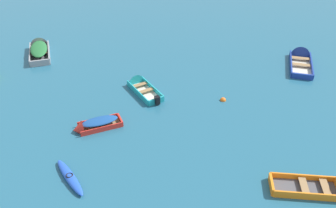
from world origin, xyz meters
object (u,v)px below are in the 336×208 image
at_px(rowboat_red_far_back, 92,125).
at_px(rowboat_turquoise_near_right, 139,85).
at_px(kayak_blue_far_left, 70,177).
at_px(rowboat_grey_back_row_right, 39,48).
at_px(mooring_buoy_near_foreground, 223,100).
at_px(rowboat_deep_blue_near_left, 300,57).
at_px(rowboat_orange_back_row_left, 329,189).

height_order(rowboat_red_far_back, rowboat_turquoise_near_right, rowboat_turquoise_near_right).
bearing_deg(kayak_blue_far_left, rowboat_grey_back_row_right, 100.42).
bearing_deg(mooring_buoy_near_foreground, rowboat_turquoise_near_right, 152.43).
distance_m(rowboat_red_far_back, rowboat_deep_blue_near_left, 17.74).
bearing_deg(rowboat_deep_blue_near_left, mooring_buoy_near_foreground, -150.35).
bearing_deg(rowboat_red_far_back, mooring_buoy_near_foreground, 9.51).
height_order(rowboat_deep_blue_near_left, rowboat_turquoise_near_right, rowboat_deep_blue_near_left).
bearing_deg(rowboat_red_far_back, kayak_blue_far_left, -106.80).
bearing_deg(rowboat_red_far_back, rowboat_grey_back_row_right, 109.36).
bearing_deg(rowboat_orange_back_row_left, rowboat_red_far_back, 146.59).
relative_size(kayak_blue_far_left, mooring_buoy_near_foreground, 7.25).
distance_m(kayak_blue_far_left, mooring_buoy_near_foreground, 11.24).
bearing_deg(rowboat_turquoise_near_right, rowboat_deep_blue_near_left, 7.83).
bearing_deg(rowboat_deep_blue_near_left, rowboat_grey_back_row_right, 165.08).
bearing_deg(rowboat_turquoise_near_right, kayak_blue_far_left, -119.21).
distance_m(rowboat_deep_blue_near_left, rowboat_turquoise_near_right, 13.44).
bearing_deg(rowboat_deep_blue_near_left, kayak_blue_far_left, -150.76).
xyz_separation_m(rowboat_red_far_back, kayak_blue_far_left, (-1.20, -3.98, -0.12)).
bearing_deg(rowboat_orange_back_row_left, rowboat_turquoise_near_right, 123.70).
distance_m(kayak_blue_far_left, rowboat_orange_back_row_left, 12.66).
bearing_deg(rowboat_grey_back_row_right, rowboat_deep_blue_near_left, -14.92).
height_order(rowboat_red_far_back, rowboat_deep_blue_near_left, rowboat_deep_blue_near_left).
bearing_deg(kayak_blue_far_left, rowboat_orange_back_row_left, -15.04).
bearing_deg(rowboat_grey_back_row_right, rowboat_turquoise_near_right, -44.71).
distance_m(rowboat_grey_back_row_right, mooring_buoy_near_foreground, 16.23).
bearing_deg(mooring_buoy_near_foreground, rowboat_orange_back_row_left, -74.72).
height_order(rowboat_deep_blue_near_left, rowboat_grey_back_row_right, rowboat_grey_back_row_right).
bearing_deg(rowboat_orange_back_row_left, mooring_buoy_near_foreground, 105.28).
xyz_separation_m(kayak_blue_far_left, rowboat_orange_back_row_left, (12.22, -3.28, 0.05)).
xyz_separation_m(rowboat_grey_back_row_right, mooring_buoy_near_foreground, (12.70, -10.10, -0.38)).
relative_size(rowboat_red_far_back, rowboat_orange_back_row_left, 0.74).
height_order(rowboat_orange_back_row_left, mooring_buoy_near_foreground, rowboat_orange_back_row_left).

